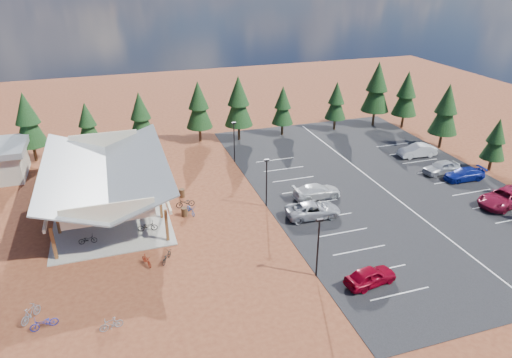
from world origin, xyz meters
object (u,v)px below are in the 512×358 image
Objects in this scene: bike_pavilion at (106,171)px; car_6 at (504,198)px; car_0 at (370,276)px; car_7 at (464,174)px; lamp_post_0 at (318,244)px; bike_13 at (111,324)px; bike_11 at (146,260)px; car_3 at (317,191)px; lamp_post_2 at (234,139)px; lamp_post_1 at (267,180)px; trash_bin_1 at (182,193)px; car_9 at (417,151)px; car_8 at (441,167)px; trash_bin_0 at (184,212)px; bike_9 at (31,313)px; bike_2 at (73,197)px; bike_1 at (91,206)px; bike_4 at (148,226)px; bike_10 at (44,323)px; bike_5 at (123,208)px; bike_16 at (185,203)px; bike_14 at (191,209)px; bike_0 at (88,239)px; bike_12 at (166,257)px; bike_15 at (169,195)px; bike_6 at (138,185)px; bike_7 at (129,174)px; car_2 at (313,210)px.

bike_pavilion reaches higher than car_6.
car_0 is 0.89× the size of car_7.
car_7 is (23.36, 10.90, -2.25)m from lamp_post_0.
lamp_post_0 is 3.22× the size of bike_13.
bike_pavilion is at bearing 81.41° from bike_11.
car_3 is (20.61, -4.92, -3.05)m from bike_pavilion.
lamp_post_2 is (15.00, 7.00, -0.85)m from bike_pavilion.
lamp_post_1 reaches higher than car_3.
trash_bin_1 is 30.38m from car_9.
bike_pavilion reaches higher than car_8.
trash_bin_0 is 16.67m from bike_9.
car_6 reaches higher than bike_2.
bike_13 is 24.95m from car_3.
bike_2 is at bearing 16.35° from bike_1.
bike_4 is 0.35× the size of car_3.
bike_10 is 0.38× the size of car_7.
lamp_post_0 is 2.84× the size of bike_10.
lamp_post_0 is 20.48m from bike_5.
bike_13 is at bearing -121.69° from lamp_post_2.
car_0 is (15.38, -12.95, 0.18)m from bike_4.
car_6 is at bearing 69.57° from bike_16.
trash_bin_1 is 0.50× the size of bike_14.
car_3 is at bearing -83.37° from bike_0.
lamp_post_0 is 3.28× the size of bike_11.
bike_14 is 0.96× the size of bike_16.
bike_1 reaches higher than trash_bin_0.
bike_pavilion is 12.62m from bike_12.
bike_13 reaches higher than bike_10.
bike_14 is at bearing 21.15° from trash_bin_0.
bike_15 is at bearing -96.33° from car_7.
bike_2 is 14.93m from bike_11.
lamp_post_2 is 3.28× the size of bike_11.
car_0 reaches higher than bike_6.
bike_1 is (-9.12, -0.19, 0.10)m from trash_bin_1.
car_9 is (36.44, 3.65, 0.20)m from bike_5.
bike_7 is at bearing -153.03° from bike_16.
bike_10 is 1.00× the size of bike_14.
car_8 is (29.85, -1.09, 0.31)m from bike_16.
lamp_post_2 is 11.01m from trash_bin_1.
bike_6 is 19.21m from car_3.
lamp_post_2 is at bearing 54.29° from trash_bin_0.
bike_4 is 17.60m from car_3.
car_2 is 4.08m from car_3.
bike_6 is 26.91m from car_0.
lamp_post_2 is 16.03m from car_2.
bike_10 is at bearing 150.52° from bike_4.
car_8 reaches higher than car_0.
bike_2 is at bearing -101.01° from car_8.
car_9 is at bearing 170.10° from car_6.
bike_13 is 40.72m from car_7.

